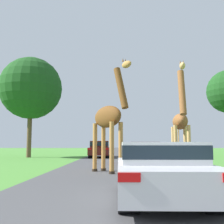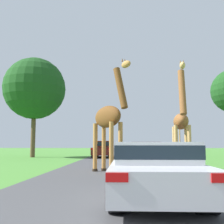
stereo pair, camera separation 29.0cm
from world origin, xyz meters
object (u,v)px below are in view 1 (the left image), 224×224
at_px(car_queue_left, 144,152).
at_px(giraffe_companion, 180,122).
at_px(giraffe_near_road, 109,120).
at_px(car_queue_right, 100,149).
at_px(tree_centre_back, 31,88).
at_px(car_lead_maroon, 161,169).
at_px(car_far_ahead, 148,149).

bearing_deg(car_queue_left, giraffe_companion, -74.72).
height_order(giraffe_near_road, car_queue_right, giraffe_near_road).
bearing_deg(tree_centre_back, car_queue_right, 1.60).
height_order(car_lead_maroon, car_far_ahead, car_far_ahead).
distance_m(giraffe_companion, car_far_ahead, 14.56).
xyz_separation_m(giraffe_near_road, giraffe_companion, (3.38, 0.84, -0.02)).
height_order(giraffe_near_road, car_queue_left, giraffe_near_road).
bearing_deg(car_queue_left, giraffe_near_road, -109.76).
bearing_deg(tree_centre_back, giraffe_companion, -48.10).
xyz_separation_m(giraffe_companion, car_queue_left, (-1.33, 4.86, -1.56)).
xyz_separation_m(car_lead_maroon, car_queue_left, (0.65, 11.63, 0.04)).
distance_m(giraffe_companion, car_queue_right, 13.66).
distance_m(car_queue_right, car_far_ahead, 4.93).
height_order(giraffe_near_road, tree_centre_back, tree_centre_back).
bearing_deg(car_queue_left, car_far_ahead, 82.67).
xyz_separation_m(giraffe_companion, tree_centre_back, (-11.26, 12.56, 4.17)).
height_order(car_queue_right, car_far_ahead, car_queue_right).
relative_size(giraffe_companion, car_queue_left, 1.07).
bearing_deg(car_queue_right, giraffe_near_road, -84.39).
bearing_deg(tree_centre_back, car_queue_left, -37.76).
xyz_separation_m(car_lead_maroon, car_far_ahead, (1.89, 21.25, 0.04)).
distance_m(car_lead_maroon, tree_centre_back, 22.21).
bearing_deg(car_lead_maroon, giraffe_companion, 73.71).
bearing_deg(car_queue_right, giraffe_companion, -69.72).
height_order(car_queue_left, car_far_ahead, car_queue_left).
bearing_deg(giraffe_near_road, car_far_ahead, -138.95).
distance_m(giraffe_near_road, car_queue_right, 13.73).
xyz_separation_m(giraffe_near_road, car_queue_left, (2.05, 5.70, -1.59)).
relative_size(car_lead_maroon, car_far_ahead, 0.92).
bearing_deg(tree_centre_back, car_far_ahead, 9.75).
relative_size(car_queue_left, car_far_ahead, 0.97).
bearing_deg(giraffe_companion, car_queue_right, -63.50).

